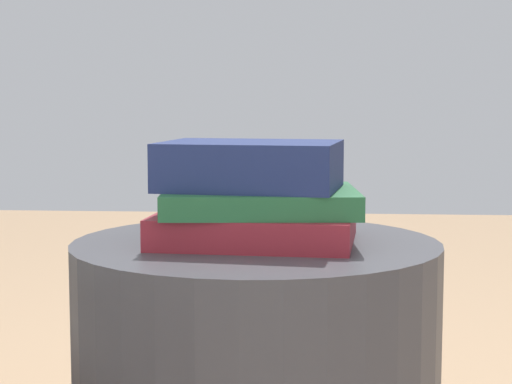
% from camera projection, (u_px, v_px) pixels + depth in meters
% --- Properties ---
extents(book_maroon, '(0.26, 0.22, 0.04)m').
position_uv_depth(book_maroon, '(258.00, 227.00, 1.12)').
color(book_maroon, maroon).
rests_on(book_maroon, side_table).
extents(book_forest, '(0.26, 0.21, 0.03)m').
position_uv_depth(book_forest, '(260.00, 201.00, 1.12)').
color(book_forest, '#1E512D').
rests_on(book_forest, book_maroon).
extents(book_navy, '(0.24, 0.19, 0.06)m').
position_uv_depth(book_navy, '(251.00, 165.00, 1.12)').
color(book_navy, '#19234C').
rests_on(book_navy, book_forest).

